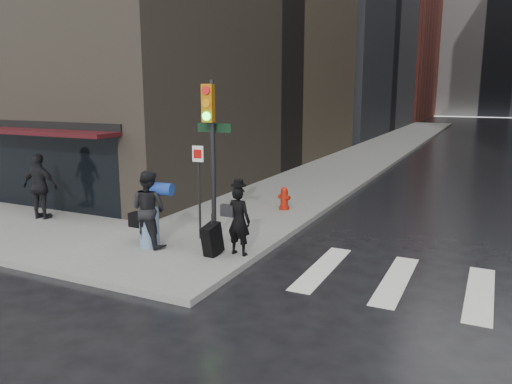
% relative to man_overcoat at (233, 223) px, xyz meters
% --- Properties ---
extents(ground, '(140.00, 140.00, 0.00)m').
position_rel_man_overcoat_xyz_m(ground, '(-1.49, -0.60, -0.89)').
color(ground, black).
rests_on(ground, ground).
extents(sidewalk_left, '(4.00, 50.00, 0.15)m').
position_rel_man_overcoat_xyz_m(sidewalk_left, '(-1.49, 26.40, -0.82)').
color(sidewalk_left, slate).
rests_on(sidewalk_left, ground).
extents(bldg_left_far, '(22.00, 20.00, 26.00)m').
position_rel_man_overcoat_xyz_m(bldg_left_far, '(-14.49, 61.40, 12.11)').
color(bldg_left_far, brown).
rests_on(bldg_left_far, ground).
extents(bldg_distant, '(40.00, 12.00, 32.00)m').
position_rel_man_overcoat_xyz_m(bldg_distant, '(4.51, 77.40, 15.11)').
color(bldg_distant, slate).
rests_on(bldg_distant, ground).
extents(storefront, '(8.40, 1.11, 2.83)m').
position_rel_man_overcoat_xyz_m(storefront, '(-8.49, 1.30, 0.93)').
color(storefront, black).
rests_on(storefront, ground).
extents(man_overcoat, '(0.97, 0.87, 1.78)m').
position_rel_man_overcoat_xyz_m(man_overcoat, '(0.00, 0.00, 0.00)').
color(man_overcoat, black).
rests_on(man_overcoat, ground).
extents(man_jeans, '(1.32, 0.75, 1.86)m').
position_rel_man_overcoat_xyz_m(man_jeans, '(-2.12, -0.32, 0.19)').
color(man_jeans, black).
rests_on(man_jeans, ground).
extents(man_greycoat, '(1.19, 0.64, 1.92)m').
position_rel_man_overcoat_xyz_m(man_greycoat, '(-6.64, 0.46, 0.22)').
color(man_greycoat, black).
rests_on(man_greycoat, ground).
extents(traffic_light, '(0.99, 0.48, 3.96)m').
position_rel_man_overcoat_xyz_m(traffic_light, '(-1.00, 0.70, 1.81)').
color(traffic_light, black).
rests_on(traffic_light, ground).
extents(fire_hydrant, '(0.42, 0.32, 0.73)m').
position_rel_man_overcoat_xyz_m(fire_hydrant, '(-0.65, 4.61, -0.42)').
color(fire_hydrant, '#9D1709').
rests_on(fire_hydrant, ground).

